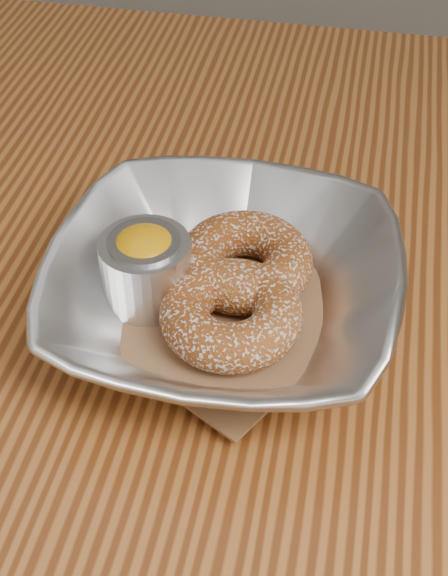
% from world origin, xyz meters
% --- Properties ---
extents(table, '(1.20, 0.80, 0.75)m').
position_xyz_m(table, '(0.00, 0.00, 0.65)').
color(table, brown).
rests_on(table, ground_plane).
extents(serving_bowl, '(0.22, 0.22, 0.05)m').
position_xyz_m(serving_bowl, '(0.11, -0.04, 0.78)').
color(serving_bowl, silver).
rests_on(serving_bowl, table).
extents(parchment, '(0.20, 0.20, 0.00)m').
position_xyz_m(parchment, '(0.11, -0.04, 0.76)').
color(parchment, brown).
rests_on(parchment, table).
extents(donut_back, '(0.11, 0.11, 0.03)m').
position_xyz_m(donut_back, '(0.12, -0.01, 0.78)').
color(donut_back, brown).
rests_on(donut_back, parchment).
extents(donut_front, '(0.12, 0.12, 0.03)m').
position_xyz_m(donut_front, '(0.12, -0.06, 0.78)').
color(donut_front, brown).
rests_on(donut_front, parchment).
extents(ramekin, '(0.06, 0.06, 0.05)m').
position_xyz_m(ramekin, '(0.06, -0.04, 0.79)').
color(ramekin, silver).
rests_on(ramekin, table).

